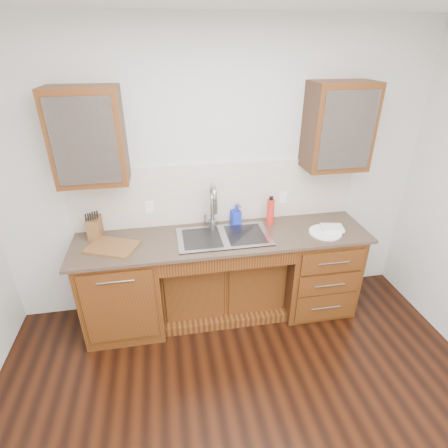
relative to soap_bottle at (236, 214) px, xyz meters
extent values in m
cube|color=silver|center=(-0.16, 0.13, 0.34)|extent=(4.00, 0.10, 2.70)
cube|color=#593014|center=(-1.11, -0.23, -0.57)|extent=(0.70, 0.62, 0.88)
cube|color=#593014|center=(-0.16, -0.14, -0.66)|extent=(1.20, 0.44, 0.70)
cube|color=#593014|center=(0.79, -0.23, -0.57)|extent=(0.70, 0.62, 0.88)
cube|color=#84705B|center=(-0.16, -0.24, -0.11)|extent=(2.70, 0.65, 0.03)
cube|color=beige|center=(-0.16, 0.07, 0.20)|extent=(2.70, 0.02, 0.59)
cube|color=#9E9EA5|center=(-0.16, -0.26, -0.18)|extent=(0.84, 0.46, 0.19)
cylinder|color=#999993|center=(-0.23, -0.03, 0.10)|extent=(0.04, 0.04, 0.40)
cylinder|color=#999993|center=(0.02, -0.02, 0.02)|extent=(0.02, 0.02, 0.24)
cube|color=#593014|center=(-1.21, -0.09, 0.82)|extent=(0.55, 0.34, 0.75)
cube|color=#593014|center=(0.89, -0.09, 0.82)|extent=(0.55, 0.34, 0.75)
cube|color=white|center=(-0.81, 0.06, 0.11)|extent=(0.08, 0.01, 0.12)
cube|color=white|center=(0.49, 0.06, 0.11)|extent=(0.08, 0.01, 0.12)
imported|color=#172DCC|center=(0.00, 0.00, 0.00)|extent=(0.10, 0.10, 0.19)
cylinder|color=red|center=(0.32, -0.08, 0.03)|extent=(0.08, 0.08, 0.26)
cylinder|color=white|center=(0.78, -0.35, -0.09)|extent=(0.39, 0.39, 0.02)
cube|color=white|center=(0.86, -0.32, -0.07)|extent=(0.22, 0.18, 0.03)
cube|color=brown|center=(-1.30, -0.05, 0.00)|extent=(0.12, 0.18, 0.19)
cube|color=olive|center=(-1.14, -0.27, -0.09)|extent=(0.49, 0.43, 0.02)
imported|color=white|center=(-1.34, -0.09, 0.77)|extent=(0.17, 0.17, 0.11)
imported|color=silver|center=(-1.16, -0.09, 0.77)|extent=(0.12, 0.12, 0.10)
imported|color=white|center=(0.79, -0.09, 0.77)|extent=(0.15, 0.15, 0.10)
imported|color=silver|center=(0.98, -0.09, 0.76)|extent=(0.11, 0.11, 0.09)
camera|label=1|loc=(-0.64, -2.97, 1.48)|focal=28.00mm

